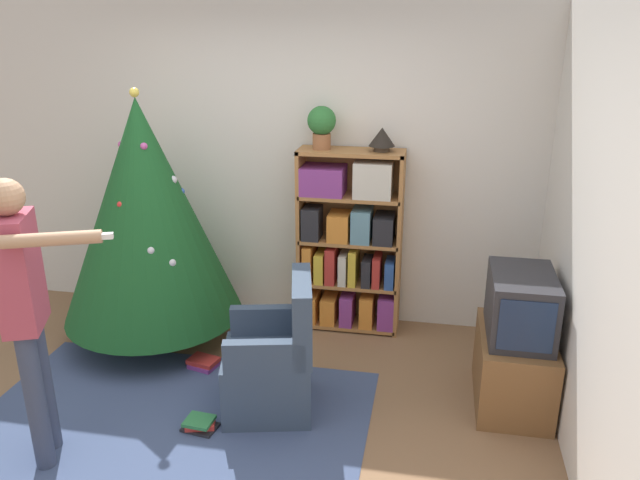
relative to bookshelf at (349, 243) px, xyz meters
name	(u,v)px	position (x,y,z in m)	size (l,w,h in m)	color
ground_plane	(219,439)	(-0.56, -1.64, -0.74)	(14.00, 14.00, 0.00)	#846042
wall_back	(287,166)	(-0.56, 0.23, 0.56)	(8.00, 0.10, 2.60)	silver
wall_right	(616,268)	(1.54, -1.64, 0.56)	(0.10, 8.00, 2.60)	silver
area_rug	(166,429)	(-0.93, -1.62, -0.74)	(2.52, 1.80, 0.01)	#3D4C70
bookshelf	(349,243)	(0.00, 0.00, 0.00)	(0.83, 0.30, 1.50)	#A8703D
tv_stand	(513,369)	(1.24, -0.89, -0.49)	(0.47, 0.75, 0.51)	brown
television	(521,305)	(1.24, -0.89, -0.03)	(0.40, 0.60, 0.42)	#28282D
game_remote	(498,348)	(1.10, -1.11, -0.23)	(0.04, 0.12, 0.02)	white
christmas_tree	(146,212)	(-1.49, -0.49, 0.32)	(1.38, 1.38, 1.99)	#4C3323
armchair	(274,364)	(-0.31, -1.25, -0.42)	(0.68, 0.67, 0.92)	#334256
standing_person	(25,301)	(-1.49, -1.97, 0.26)	(0.72, 0.44, 1.69)	#38425B
potted_plant	(322,124)	(-0.23, 0.00, 0.94)	(0.22, 0.22, 0.33)	#935B38
table_lamp	(382,138)	(0.23, 0.00, 0.85)	(0.20, 0.20, 0.18)	#473828
book_pile_near_tree	(203,363)	(-0.96, -0.86, -0.71)	(0.24, 0.21, 0.07)	#843889
book_pile_by_chair	(200,424)	(-0.71, -1.57, -0.71)	(0.23, 0.18, 0.07)	#232328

